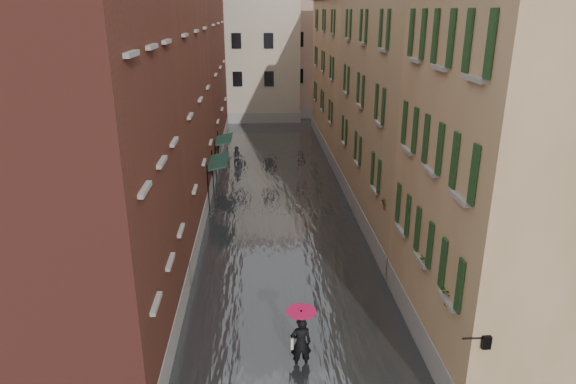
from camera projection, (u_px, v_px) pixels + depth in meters
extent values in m
plane|color=slate|center=(293.00, 315.00, 19.04)|extent=(120.00, 120.00, 0.00)
cube|color=#3E4145|center=(278.00, 194.00, 31.24)|extent=(10.00, 60.00, 0.20)
cube|color=maroon|center=(53.00, 167.00, 14.59)|extent=(6.00, 8.00, 13.00)
cube|color=#592C1C|center=(138.00, 107.00, 25.02)|extent=(6.00, 14.00, 12.50)
cube|color=maroon|center=(179.00, 62.00, 38.88)|extent=(6.00, 16.00, 14.00)
cube|color=#98784E|center=(527.00, 182.00, 15.63)|extent=(6.00, 8.00, 11.50)
cube|color=#9D865F|center=(420.00, 99.00, 25.72)|extent=(6.00, 14.00, 13.00)
cube|color=#98784E|center=(361.00, 77.00, 40.08)|extent=(6.00, 16.00, 11.50)
cube|color=#BFB498|center=(238.00, 54.00, 52.44)|extent=(12.00, 9.00, 13.00)
cube|color=tan|center=(323.00, 56.00, 54.99)|extent=(10.00, 9.00, 12.00)
cube|color=#163126|center=(218.00, 161.00, 29.34)|extent=(1.09, 3.13, 0.31)
cylinder|color=black|center=(208.00, 189.00, 28.22)|extent=(0.06, 0.06, 2.80)
cylinder|color=black|center=(213.00, 172.00, 31.17)|extent=(0.06, 0.06, 2.80)
cube|color=#163126|center=(224.00, 139.00, 34.31)|extent=(1.09, 2.67, 0.31)
cylinder|color=black|center=(216.00, 161.00, 33.41)|extent=(0.06, 0.06, 2.80)
cylinder|color=black|center=(218.00, 151.00, 35.92)|extent=(0.06, 0.06, 2.80)
cylinder|color=black|center=(474.00, 338.00, 12.59)|extent=(0.60, 0.05, 0.05)
cube|color=black|center=(486.00, 341.00, 12.64)|extent=(0.22, 0.22, 0.35)
cube|color=beige|center=(486.00, 341.00, 12.64)|extent=(0.14, 0.14, 0.24)
cube|color=#985531|center=(451.00, 297.00, 14.28)|extent=(0.22, 0.85, 0.18)
imported|color=#265926|center=(452.00, 284.00, 14.14)|extent=(0.59, 0.51, 0.66)
cube|color=#985531|center=(428.00, 263.00, 16.20)|extent=(0.22, 0.85, 0.18)
imported|color=#265926|center=(429.00, 251.00, 16.06)|extent=(0.59, 0.51, 0.66)
cube|color=#985531|center=(388.00, 204.00, 21.11)|extent=(0.22, 0.85, 0.18)
imported|color=#265926|center=(388.00, 195.00, 20.97)|extent=(0.59, 0.51, 0.66)
imported|color=black|center=(301.00, 343.00, 15.96)|extent=(0.70, 0.49, 1.82)
cube|color=beige|center=(292.00, 342.00, 15.98)|extent=(0.08, 0.30, 0.38)
cylinder|color=black|center=(301.00, 331.00, 15.82)|extent=(0.02, 0.02, 1.00)
cone|color=#D20E45|center=(301.00, 315.00, 15.63)|extent=(0.96, 0.96, 0.28)
imported|color=black|center=(237.00, 157.00, 36.74)|extent=(0.77, 0.61, 1.53)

